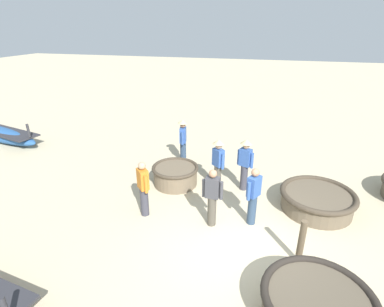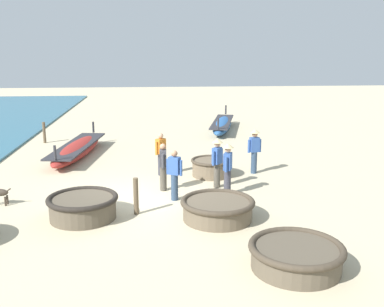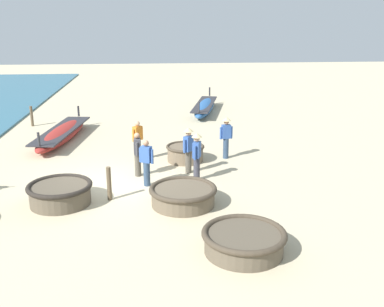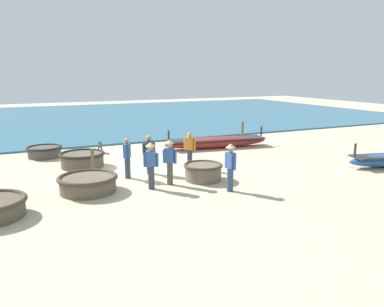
{
  "view_description": "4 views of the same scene",
  "coord_description": "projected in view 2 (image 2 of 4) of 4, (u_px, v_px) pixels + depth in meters",
  "views": [
    {
      "loc": [
        -5.58,
        -0.38,
        4.78
      ],
      "look_at": [
        2.96,
        1.94,
        0.92
      ],
      "focal_mm": 28.0,
      "sensor_mm": 36.0,
      "label": 1
    },
    {
      "loc": [
        0.46,
        -13.28,
        4.59
      ],
      "look_at": [
        1.67,
        1.17,
        1.14
      ],
      "focal_mm": 42.0,
      "sensor_mm": 36.0,
      "label": 2
    },
    {
      "loc": [
        1.35,
        -14.25,
        5.42
      ],
      "look_at": [
        2.62,
        0.95,
        0.73
      ],
      "focal_mm": 42.0,
      "sensor_mm": 36.0,
      "label": 3
    },
    {
      "loc": [
        14.78,
        -3.78,
        3.99
      ],
      "look_at": [
        2.48,
        1.9,
        1.07
      ],
      "focal_mm": 35.0,
      "sensor_mm": 36.0,
      "label": 4
    }
  ],
  "objects": [
    {
      "name": "fisherman_hauling",
      "position": [
        254.0,
        148.0,
        16.53
      ],
      "size": [
        0.52,
        0.36,
        1.67
      ],
      "color": "#2D425B",
      "rests_on": "ground"
    },
    {
      "name": "fisherman_crouching",
      "position": [
        174.0,
        174.0,
        13.63
      ],
      "size": [
        0.47,
        0.36,
        1.57
      ],
      "color": "#2D425B",
      "rests_on": "ground"
    },
    {
      "name": "long_boat_red_hull",
      "position": [
        77.0,
        149.0,
        19.27
      ],
      "size": [
        1.86,
        5.93,
        1.06
      ],
      "color": "maroon",
      "rests_on": "ground"
    },
    {
      "name": "ground_plane",
      "position": [
        141.0,
        199.0,
        13.9
      ],
      "size": [
        80.0,
        80.0,
        0.0
      ],
      "primitive_type": "plane",
      "color": "#C6B793"
    },
    {
      "name": "coracle_far_left",
      "position": [
        211.0,
        167.0,
        16.32
      ],
      "size": [
        1.49,
        1.49,
        0.63
      ],
      "color": "brown",
      "rests_on": "ground"
    },
    {
      "name": "coracle_weathered",
      "position": [
        218.0,
        208.0,
        12.19
      ],
      "size": [
        2.03,
        2.03,
        0.58
      ],
      "color": "brown",
      "rests_on": "ground"
    },
    {
      "name": "coracle_front_left",
      "position": [
        83.0,
        206.0,
        12.26
      ],
      "size": [
        1.94,
        1.94,
        0.65
      ],
      "color": "brown",
      "rests_on": "ground"
    },
    {
      "name": "fisherman_standing_right",
      "position": [
        161.0,
        153.0,
        16.31
      ],
      "size": [
        0.4,
        0.4,
        1.57
      ],
      "color": "#383842",
      "rests_on": "ground"
    },
    {
      "name": "coracle_front_right",
      "position": [
        296.0,
        255.0,
        9.46
      ],
      "size": [
        2.04,
        2.04,
        0.56
      ],
      "color": "brown",
      "rests_on": "ground"
    },
    {
      "name": "long_boat_ochre_hull",
      "position": [
        222.0,
        125.0,
        25.25
      ],
      "size": [
        2.18,
        5.62,
        1.1
      ],
      "color": "#285693",
      "rests_on": "ground"
    },
    {
      "name": "fisherman_with_hat",
      "position": [
        217.0,
        159.0,
        14.85
      ],
      "size": [
        0.39,
        0.42,
        1.67
      ],
      "color": "#4C473D",
      "rests_on": "ground"
    },
    {
      "name": "mooring_post_mid_beach",
      "position": [
        136.0,
        196.0,
        12.52
      ],
      "size": [
        0.14,
        0.14,
        1.06
      ],
      "primitive_type": "cylinder",
      "color": "brown",
      "rests_on": "ground"
    },
    {
      "name": "mooring_post_inland",
      "position": [
        44.0,
        132.0,
        21.92
      ],
      "size": [
        0.14,
        0.14,
        1.03
      ],
      "primitive_type": "cylinder",
      "color": "brown",
      "rests_on": "ground"
    },
    {
      "name": "fisherman_by_coracle",
      "position": [
        228.0,
        165.0,
        14.11
      ],
      "size": [
        0.36,
        0.5,
        1.67
      ],
      "color": "#383842",
      "rests_on": "ground"
    },
    {
      "name": "fisherman_standing_left",
      "position": [
        163.0,
        166.0,
        14.55
      ],
      "size": [
        0.23,
        0.53,
        1.57
      ],
      "color": "#4C473D",
      "rests_on": "ground"
    }
  ]
}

